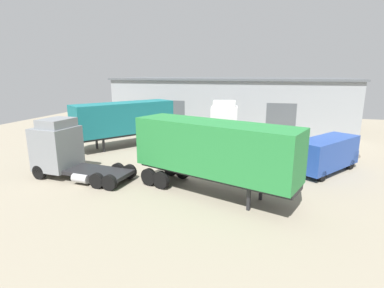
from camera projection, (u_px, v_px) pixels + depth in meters
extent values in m
plane|color=gray|center=(192.00, 169.00, 21.99)|extent=(60.00, 60.00, 0.00)
cube|color=#93999E|center=(230.00, 103.00, 39.04)|extent=(28.82, 9.83, 5.95)
cube|color=#565B60|center=(231.00, 79.00, 38.31)|extent=(29.32, 10.33, 0.25)
cube|color=#4C5156|center=(172.00, 115.00, 36.36)|extent=(3.20, 0.08, 3.60)
cube|color=#4C5156|center=(281.00, 120.00, 33.10)|extent=(3.20, 0.08, 3.60)
cube|color=silver|center=(224.00, 123.00, 29.18)|extent=(2.77, 2.69, 3.16)
cube|color=silver|center=(224.00, 104.00, 28.55)|extent=(2.29, 1.92, 0.60)
cube|color=black|center=(225.00, 115.00, 30.16)|extent=(2.09, 0.34, 1.14)
cube|color=#232326|center=(222.00, 145.00, 26.50)|extent=(2.46, 4.08, 0.24)
cylinder|color=#B2B2B7|center=(211.00, 145.00, 27.26)|extent=(0.69, 1.16, 0.56)
cylinder|color=black|center=(213.00, 137.00, 30.28)|extent=(0.42, 1.07, 1.04)
cylinder|color=black|center=(235.00, 138.00, 29.97)|extent=(0.42, 1.07, 1.04)
cylinder|color=black|center=(209.00, 147.00, 26.17)|extent=(0.42, 1.07, 1.04)
cylinder|color=black|center=(235.00, 148.00, 25.86)|extent=(0.42, 1.07, 1.04)
cylinder|color=black|center=(208.00, 150.00, 25.31)|extent=(0.42, 1.07, 1.04)
cylinder|color=black|center=(234.00, 151.00, 25.00)|extent=(0.42, 1.07, 1.04)
cube|color=#28843D|center=(214.00, 147.00, 16.79)|extent=(9.88, 5.55, 2.87)
cube|color=#232326|center=(213.00, 174.00, 17.15)|extent=(9.63, 4.84, 0.24)
cube|color=#232326|center=(261.00, 190.00, 16.51)|extent=(0.20, 0.20, 1.11)
cube|color=#232326|center=(249.00, 200.00, 15.23)|extent=(0.20, 0.20, 1.11)
cylinder|color=black|center=(183.00, 171.00, 19.85)|extent=(1.11, 0.64, 1.08)
cylinder|color=black|center=(161.00, 180.00, 18.09)|extent=(1.11, 0.64, 1.08)
cylinder|color=black|center=(171.00, 168.00, 20.40)|extent=(1.11, 0.64, 1.08)
cylinder|color=black|center=(149.00, 177.00, 18.65)|extent=(1.11, 0.64, 1.08)
cube|color=#2347A3|center=(326.00, 153.00, 21.00)|extent=(4.93, 5.73, 2.07)
cube|color=#2347A3|center=(342.00, 155.00, 22.63)|extent=(2.15, 1.90, 0.90)
cube|color=black|center=(341.00, 143.00, 22.16)|extent=(1.41, 1.05, 0.74)
cylinder|color=black|center=(328.00, 159.00, 23.11)|extent=(0.67, 0.76, 0.72)
cylinder|color=black|center=(350.00, 164.00, 21.82)|extent=(0.67, 0.76, 0.72)
cylinder|color=black|center=(298.00, 169.00, 20.66)|extent=(0.67, 0.76, 0.72)
cylinder|color=black|center=(322.00, 176.00, 19.37)|extent=(0.67, 0.76, 0.72)
cube|color=gray|center=(57.00, 148.00, 20.20)|extent=(2.62, 2.71, 2.86)
cube|color=gray|center=(57.00, 123.00, 19.73)|extent=(1.87, 2.25, 0.60)
cube|color=black|center=(43.00, 138.00, 20.47)|extent=(0.28, 2.10, 1.03)
cube|color=#232326|center=(99.00, 172.00, 19.37)|extent=(4.38, 2.39, 0.24)
cylinder|color=#B2B2B7|center=(81.00, 178.00, 18.70)|extent=(1.15, 0.66, 0.56)
cylinder|color=black|center=(39.00, 172.00, 19.74)|extent=(0.98, 0.39, 0.96)
cylinder|color=black|center=(64.00, 163.00, 21.74)|extent=(0.98, 0.39, 0.96)
cylinder|color=black|center=(97.00, 181.00, 18.15)|extent=(0.98, 0.39, 0.96)
cylinder|color=black|center=(118.00, 170.00, 20.15)|extent=(0.98, 0.39, 0.96)
cylinder|color=black|center=(109.00, 183.00, 17.84)|extent=(0.98, 0.39, 0.96)
cylinder|color=black|center=(129.00, 172.00, 19.84)|extent=(0.98, 0.39, 0.96)
cube|color=#197075|center=(125.00, 118.00, 28.05)|extent=(7.56, 9.15, 2.81)
cube|color=#232326|center=(125.00, 134.00, 28.40)|extent=(6.95, 8.72, 0.24)
cube|color=#232326|center=(104.00, 146.00, 26.40)|extent=(0.22, 0.22, 1.11)
cube|color=#232326|center=(97.00, 143.00, 27.61)|extent=(0.22, 0.22, 1.11)
cylinder|color=black|center=(158.00, 139.00, 29.54)|extent=(0.80, 0.95, 0.96)
cylinder|color=black|center=(147.00, 135.00, 31.21)|extent=(0.80, 0.95, 0.96)
cylinder|color=black|center=(166.00, 138.00, 30.15)|extent=(0.80, 0.95, 0.96)
cylinder|color=black|center=(155.00, 134.00, 31.82)|extent=(0.80, 0.95, 0.96)
cone|color=#665B4C|center=(340.00, 144.00, 25.65)|extent=(3.26, 3.26, 1.78)
cylinder|color=#B22D23|center=(229.00, 157.00, 23.31)|extent=(0.58, 0.58, 0.88)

